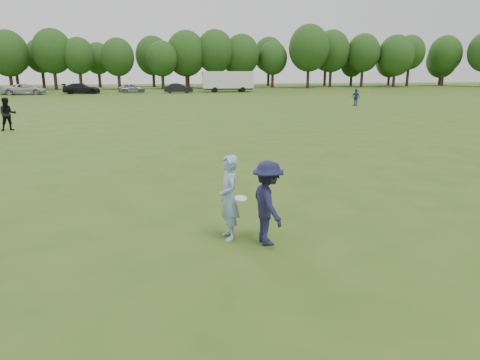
{
  "coord_description": "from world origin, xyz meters",
  "views": [
    {
      "loc": [
        -1.23,
        -7.99,
        3.61
      ],
      "look_at": [
        0.39,
        1.48,
        1.1
      ],
      "focal_mm": 32.0,
      "sensor_mm": 36.0,
      "label": 1
    }
  ],
  "objects_px": {
    "player_far_a": "(8,114)",
    "car_e": "(132,88)",
    "car_f": "(178,88)",
    "thrower": "(229,198)",
    "car_d": "(81,89)",
    "car_c": "(26,89)",
    "cargo_trailer": "(228,81)",
    "field_cone": "(370,95)",
    "player_far_b": "(356,97)",
    "defender": "(268,203)"
  },
  "relations": [
    {
      "from": "thrower",
      "to": "car_d",
      "type": "bearing_deg",
      "value": -173.64
    },
    {
      "from": "car_e",
      "to": "cargo_trailer",
      "type": "distance_m",
      "value": 14.97
    },
    {
      "from": "field_cone",
      "to": "player_far_b",
      "type": "bearing_deg",
      "value": -121.37
    },
    {
      "from": "defender",
      "to": "field_cone",
      "type": "bearing_deg",
      "value": -35.83
    },
    {
      "from": "defender",
      "to": "car_f",
      "type": "xyz_separation_m",
      "value": [
        -0.06,
        58.98,
        -0.17
      ]
    },
    {
      "from": "thrower",
      "to": "player_far_a",
      "type": "distance_m",
      "value": 21.65
    },
    {
      "from": "car_d",
      "to": "field_cone",
      "type": "xyz_separation_m",
      "value": [
        39.21,
        -12.92,
        -0.61
      ]
    },
    {
      "from": "car_e",
      "to": "car_f",
      "type": "relative_size",
      "value": 0.92
    },
    {
      "from": "player_far_a",
      "to": "car_d",
      "type": "xyz_separation_m",
      "value": [
        -2.87,
        39.77,
        -0.22
      ]
    },
    {
      "from": "player_far_a",
      "to": "player_far_b",
      "type": "relative_size",
      "value": 1.18
    },
    {
      "from": "car_d",
      "to": "cargo_trailer",
      "type": "distance_m",
      "value": 22.12
    },
    {
      "from": "thrower",
      "to": "cargo_trailer",
      "type": "height_order",
      "value": "cargo_trailer"
    },
    {
      "from": "car_c",
      "to": "car_d",
      "type": "relative_size",
      "value": 1.04
    },
    {
      "from": "car_e",
      "to": "car_d",
      "type": "bearing_deg",
      "value": 95.42
    },
    {
      "from": "player_far_a",
      "to": "car_d",
      "type": "bearing_deg",
      "value": 71.67
    },
    {
      "from": "thrower",
      "to": "field_cone",
      "type": "xyz_separation_m",
      "value": [
        25.76,
        45.75,
        -0.78
      ]
    },
    {
      "from": "car_d",
      "to": "cargo_trailer",
      "type": "bearing_deg",
      "value": -87.05
    },
    {
      "from": "thrower",
      "to": "car_c",
      "type": "bearing_deg",
      "value": -166.68
    },
    {
      "from": "car_c",
      "to": "car_f",
      "type": "height_order",
      "value": "car_c"
    },
    {
      "from": "car_f",
      "to": "thrower",
      "type": "bearing_deg",
      "value": 176.35
    },
    {
      "from": "field_cone",
      "to": "cargo_trailer",
      "type": "distance_m",
      "value": 22.55
    },
    {
      "from": "player_far_a",
      "to": "car_c",
      "type": "xyz_separation_m",
      "value": [
        -10.34,
        38.99,
        -0.22
      ]
    },
    {
      "from": "cargo_trailer",
      "to": "car_e",
      "type": "bearing_deg",
      "value": 179.98
    },
    {
      "from": "player_far_a",
      "to": "car_e",
      "type": "height_order",
      "value": "player_far_a"
    },
    {
      "from": "player_far_b",
      "to": "car_e",
      "type": "xyz_separation_m",
      "value": [
        -23.91,
        27.98,
        -0.15
      ]
    },
    {
      "from": "thrower",
      "to": "car_f",
      "type": "distance_m",
      "value": 58.57
    },
    {
      "from": "player_far_b",
      "to": "field_cone",
      "type": "xyz_separation_m",
      "value": [
        8.2,
        13.45,
        -0.68
      ]
    },
    {
      "from": "car_c",
      "to": "car_f",
      "type": "relative_size",
      "value": 1.24
    },
    {
      "from": "car_c",
      "to": "car_f",
      "type": "xyz_separation_m",
      "value": [
        21.62,
        0.68,
        -0.03
      ]
    },
    {
      "from": "field_cone",
      "to": "car_c",
      "type": "bearing_deg",
      "value": 165.42
    },
    {
      "from": "player_far_a",
      "to": "car_e",
      "type": "xyz_separation_m",
      "value": [
        4.23,
        41.38,
        -0.3
      ]
    },
    {
      "from": "car_c",
      "to": "field_cone",
      "type": "height_order",
      "value": "car_c"
    },
    {
      "from": "player_far_b",
      "to": "field_cone",
      "type": "relative_size",
      "value": 5.56
    },
    {
      "from": "thrower",
      "to": "field_cone",
      "type": "distance_m",
      "value": 52.51
    },
    {
      "from": "cargo_trailer",
      "to": "thrower",
      "type": "bearing_deg",
      "value": -98.11
    },
    {
      "from": "player_far_a",
      "to": "car_e",
      "type": "bearing_deg",
      "value": 61.69
    },
    {
      "from": "player_far_a",
      "to": "field_cone",
      "type": "height_order",
      "value": "player_far_a"
    },
    {
      "from": "player_far_b",
      "to": "field_cone",
      "type": "height_order",
      "value": "player_far_b"
    },
    {
      "from": "car_f",
      "to": "field_cone",
      "type": "relative_size",
      "value": 14.69
    },
    {
      "from": "car_d",
      "to": "car_f",
      "type": "bearing_deg",
      "value": -91.61
    },
    {
      "from": "defender",
      "to": "car_f",
      "type": "bearing_deg",
      "value": -7.34
    },
    {
      "from": "player_far_a",
      "to": "car_c",
      "type": "relative_size",
      "value": 0.36
    },
    {
      "from": "car_e",
      "to": "field_cone",
      "type": "distance_m",
      "value": 35.24
    },
    {
      "from": "car_e",
      "to": "field_cone",
      "type": "height_order",
      "value": "car_e"
    },
    {
      "from": "car_d",
      "to": "car_f",
      "type": "height_order",
      "value": "car_d"
    },
    {
      "from": "thrower",
      "to": "player_far_b",
      "type": "distance_m",
      "value": 36.77
    },
    {
      "from": "car_d",
      "to": "car_e",
      "type": "relative_size",
      "value": 1.3
    },
    {
      "from": "defender",
      "to": "player_far_a",
      "type": "distance_m",
      "value": 22.4
    },
    {
      "from": "player_far_a",
      "to": "car_f",
      "type": "distance_m",
      "value": 41.24
    },
    {
      "from": "field_cone",
      "to": "car_f",
      "type": "bearing_deg",
      "value": 152.91
    }
  ]
}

